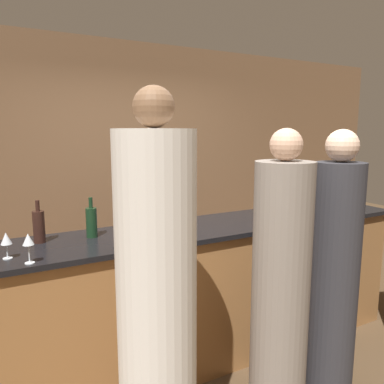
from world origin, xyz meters
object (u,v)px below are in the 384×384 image
Objects in this scene: guest_1 at (157,310)px; guest_2 at (280,289)px; guest_0 at (334,273)px; ice_bucket at (142,213)px; wine_bottle_0 at (121,229)px; wine_bottle_1 at (91,222)px; wine_bottle_2 at (39,226)px; bartender at (155,230)px.

guest_1 is 0.85m from guest_2.
guest_0 reaches higher than ice_bucket.
wine_bottle_0 is 1.11× the size of wine_bottle_1.
guest_1 is at bearing -107.43° from ice_bucket.
guest_1 is at bearing -176.84° from guest_0.
guest_0 is 1.45m from wine_bottle_0.
guest_1 is 1.09m from ice_bucket.
wine_bottle_0 is 0.57m from wine_bottle_2.
guest_0 is 9.08× the size of ice_bucket.
bartender reaches higher than guest_2.
guest_2 is 6.61× the size of wine_bottle_1.
bartender reaches higher than wine_bottle_2.
guest_0 is at bearing -42.98° from ice_bucket.
wine_bottle_0 is at bearing 148.19° from guest_2.
wine_bottle_2 is at bearing 145.03° from guest_2.
guest_0 is 6.59× the size of wine_bottle_1.
guest_1 is (-1.33, -0.07, 0.08)m from guest_0.
ice_bucket is at bearing 72.57° from guest_1.
guest_2 is (0.20, -1.50, -0.04)m from bartender.
wine_bottle_1 is 0.33m from wine_bottle_2.
wine_bottle_1 is 0.42m from ice_bucket.
wine_bottle_0 is 0.35m from wine_bottle_1.
wine_bottle_1 is (-0.10, 0.33, -0.02)m from wine_bottle_0.
bartender is 1.01× the size of guest_2.
bartender is 1.22m from wine_bottle_0.
guest_1 reaches higher than wine_bottle_2.
wine_bottle_2 is at bearing 139.58° from wine_bottle_0.
bartender is 0.71m from ice_bucket.
guest_2 is (0.84, 0.06, -0.09)m from guest_1.
guest_2 is 1.14m from ice_bucket.
bartender is 1.69m from guest_1.
wine_bottle_1 is 0.99× the size of wine_bottle_2.
bartender reaches higher than ice_bucket.
guest_1 is 7.19× the size of wine_bottle_2.
wine_bottle_2 reaches higher than wine_bottle_1.
guest_0 reaches higher than wine_bottle_1.
wine_bottle_2 is 0.74m from ice_bucket.
bartender is 1.52m from guest_2.
wine_bottle_0 is 1.09× the size of wine_bottle_2.
guest_2 is at bearing -61.40° from ice_bucket.
guest_0 is 1.68m from wine_bottle_1.
ice_bucket is (0.32, 1.01, 0.25)m from guest_1.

